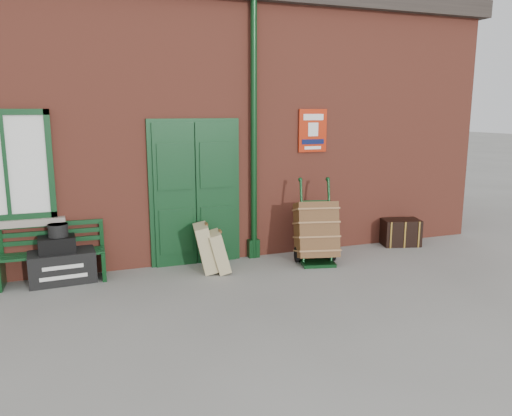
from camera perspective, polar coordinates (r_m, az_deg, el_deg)
name	(u,v)px	position (r m, az deg, el deg)	size (l,w,h in m)	color
ground	(245,291)	(6.77, -1.30, -9.49)	(80.00, 80.00, 0.00)	gray
station_building	(184,122)	(9.71, -8.20, 9.72)	(10.30, 4.30, 4.36)	brown
bench	(53,252)	(7.57, -22.19, -4.64)	(1.40, 0.48, 0.86)	#0E3317
houdini_trunk	(62,267)	(7.56, -21.25, -6.27)	(0.88, 0.48, 0.44)	black
strongbox	(57,244)	(7.48, -21.81, -3.87)	(0.48, 0.35, 0.22)	black
hatbox	(58,230)	(7.43, -21.69, -2.38)	(0.26, 0.26, 0.18)	black
suitcase_back	(205,248)	(7.51, -5.80, -4.54)	(0.20, 0.50, 0.70)	tan
suitcase_front	(219,252)	(7.48, -4.26, -4.98)	(0.18, 0.45, 0.60)	tan
porter_trolley	(316,231)	(7.93, 6.88, -2.65)	(0.77, 0.81, 1.30)	#0C3215
dark_trunk	(400,232)	(9.31, 16.17, -2.66)	(0.65, 0.42, 0.47)	black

